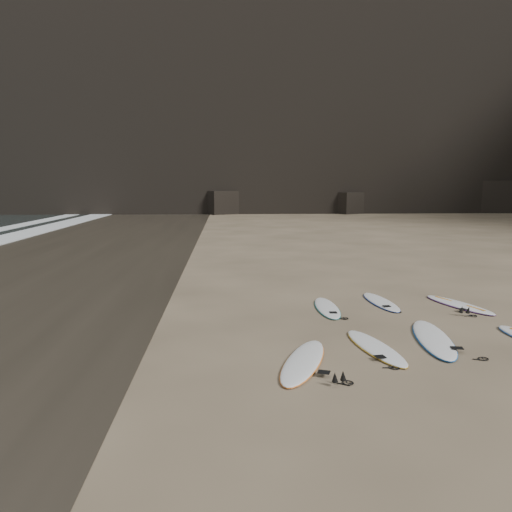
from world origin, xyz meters
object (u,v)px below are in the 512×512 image
Objects in this scene: surfboard_0 at (303,361)px; surfboard_7 at (459,304)px; surfboard_5 at (327,307)px; surfboard_6 at (381,302)px; surfboard_2 at (433,338)px; surfboard_1 at (375,347)px.

surfboard_7 is at bearing 60.26° from surfboard_0.
surfboard_5 is 1.71m from surfboard_6.
surfboard_6 is 0.96× the size of surfboard_7.
surfboard_7 is at bearing 67.14° from surfboard_2.
surfboard_2 reaches higher than surfboard_6.
surfboard_7 is at bearing -16.70° from surfboard_6.
surfboard_5 is (-1.70, 2.78, -0.01)m from surfboard_2.
surfboard_2 reaches higher than surfboard_5.
surfboard_1 is (1.57, 0.70, -0.00)m from surfboard_0.
surfboard_2 is at bearing 9.01° from surfboard_1.
surfboard_1 reaches higher than surfboard_6.
surfboard_0 is 1.72m from surfboard_1.
surfboard_2 is 3.33m from surfboard_6.
surfboard_6 is (1.31, 3.80, -0.00)m from surfboard_1.
surfboard_6 is at bearing 20.72° from surfboard_5.
surfboard_1 is at bearing -153.30° from surfboard_7.
surfboard_7 is (3.32, 3.35, 0.00)m from surfboard_1.
surfboard_0 is 4.14m from surfboard_5.
surfboard_2 reaches higher than surfboard_7.
surfboard_1 is 4.02m from surfboard_6.
surfboard_0 is 5.34m from surfboard_6.
surfboard_6 is at bearing 148.84° from surfboard_7.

